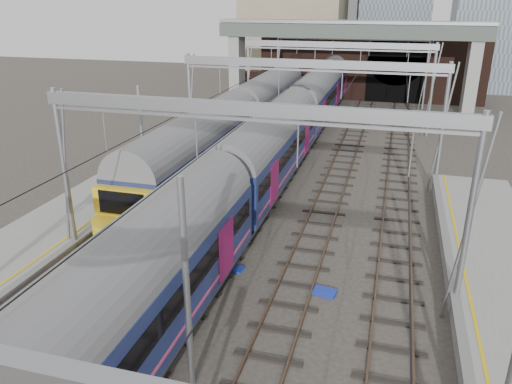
% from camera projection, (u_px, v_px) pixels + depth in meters
% --- Properties ---
extents(tracks, '(14.40, 80.00, 0.22)m').
position_uv_depth(tracks, '(283.00, 220.00, 27.37)').
color(tracks, '#4C3828').
rests_on(tracks, ground).
extents(overhead_line, '(16.80, 80.00, 8.00)m').
position_uv_depth(overhead_line, '(309.00, 82.00, 30.82)').
color(overhead_line, gray).
rests_on(overhead_line, ground).
extents(retaining_wall, '(28.00, 2.75, 9.00)m').
position_uv_depth(retaining_wall, '(365.00, 63.00, 58.59)').
color(retaining_wall, black).
rests_on(retaining_wall, ground).
extents(overbridge, '(28.00, 3.00, 9.25)m').
position_uv_depth(overbridge, '(350.00, 40.00, 52.56)').
color(overbridge, gray).
rests_on(overbridge, ground).
extents(train_main, '(3.06, 70.68, 5.18)m').
position_uv_depth(train_main, '(297.00, 118.00, 38.96)').
color(train_main, black).
rests_on(train_main, ground).
extents(train_second, '(3.04, 35.10, 5.14)m').
position_uv_depth(train_second, '(240.00, 121.00, 38.02)').
color(train_second, black).
rests_on(train_second, ground).
extents(equip_cover_a, '(0.88, 0.70, 0.09)m').
position_uv_depth(equip_cover_a, '(212.00, 288.00, 20.93)').
color(equip_cover_a, '#162CA9').
rests_on(equip_cover_a, ground).
extents(equip_cover_b, '(0.90, 0.66, 0.10)m').
position_uv_depth(equip_cover_b, '(233.00, 269.00, 22.40)').
color(equip_cover_b, '#162CA9').
rests_on(equip_cover_b, ground).
extents(equip_cover_c, '(1.05, 0.82, 0.11)m').
position_uv_depth(equip_cover_c, '(325.00, 292.00, 20.61)').
color(equip_cover_c, '#162CA9').
rests_on(equip_cover_c, ground).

